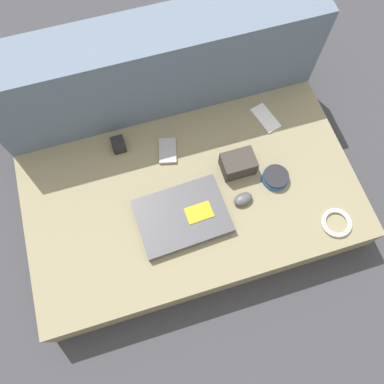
% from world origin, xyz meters
% --- Properties ---
extents(ground_plane, '(8.00, 8.00, 0.00)m').
position_xyz_m(ground_plane, '(0.00, 0.00, 0.00)').
color(ground_plane, '#38383D').
extents(couch_seat, '(1.18, 0.67, 0.16)m').
position_xyz_m(couch_seat, '(0.00, 0.00, 0.08)').
color(couch_seat, '#847A5B').
rests_on(couch_seat, ground_plane).
extents(couch_backrest, '(1.18, 0.20, 0.50)m').
position_xyz_m(couch_backrest, '(0.00, 0.43, 0.25)').
color(couch_backrest, slate).
rests_on(couch_backrest, ground_plane).
extents(laptop, '(0.32, 0.23, 0.03)m').
position_xyz_m(laptop, '(-0.06, -0.08, 0.17)').
color(laptop, '#47474C').
rests_on(laptop, couch_seat).
extents(computer_mouse, '(0.08, 0.06, 0.03)m').
position_xyz_m(computer_mouse, '(0.16, -0.08, 0.17)').
color(computer_mouse, '#4C4C51').
rests_on(computer_mouse, couch_seat).
extents(speaker_puck, '(0.10, 0.10, 0.03)m').
position_xyz_m(speaker_puck, '(0.30, -0.03, 0.17)').
color(speaker_puck, '#1E569E').
rests_on(speaker_puck, couch_seat).
extents(phone_silver, '(0.09, 0.14, 0.01)m').
position_xyz_m(phone_silver, '(0.36, 0.22, 0.16)').
color(phone_silver, silver).
rests_on(phone_silver, couch_seat).
extents(phone_black, '(0.09, 0.11, 0.01)m').
position_xyz_m(phone_black, '(-0.04, 0.19, 0.16)').
color(phone_black, '#99999E').
rests_on(phone_black, couch_seat).
extents(camera_pouch, '(0.12, 0.08, 0.07)m').
position_xyz_m(camera_pouch, '(0.19, 0.05, 0.19)').
color(camera_pouch, '#38332D').
rests_on(camera_pouch, couch_seat).
extents(charger_brick, '(0.05, 0.06, 0.04)m').
position_xyz_m(charger_brick, '(-0.21, 0.26, 0.18)').
color(charger_brick, black).
rests_on(charger_brick, couch_seat).
extents(cable_coil, '(0.11, 0.11, 0.02)m').
position_xyz_m(cable_coil, '(0.44, -0.25, 0.17)').
color(cable_coil, white).
rests_on(cable_coil, couch_seat).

